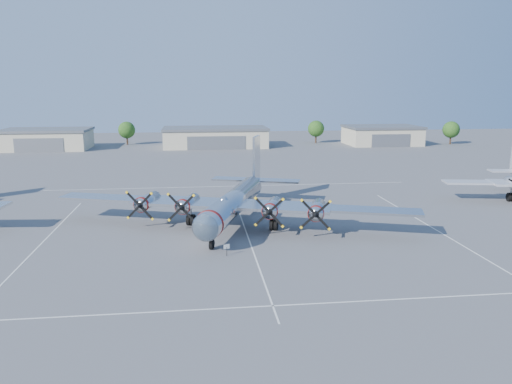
{
  "coord_description": "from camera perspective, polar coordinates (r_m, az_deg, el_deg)",
  "views": [
    {
      "loc": [
        -5.51,
        -56.76,
        16.23
      ],
      "look_at": [
        1.97,
        4.71,
        3.2
      ],
      "focal_mm": 35.0,
      "sensor_mm": 36.0,
      "label": 1
    }
  ],
  "objects": [
    {
      "name": "hangar_east",
      "position": [
        149.3,
        14.18,
        6.33
      ],
      "size": [
        20.6,
        14.6,
        5.4
      ],
      "color": "#C1B899",
      "rests_on": "ground"
    },
    {
      "name": "parking_lines",
      "position": [
        57.62,
        -1.17,
        -4.48
      ],
      "size": [
        60.0,
        50.08,
        0.01
      ],
      "color": "silver",
      "rests_on": "ground"
    },
    {
      "name": "ground",
      "position": [
        59.29,
        -1.34,
        -4.01
      ],
      "size": [
        260.0,
        260.0,
        0.0
      ],
      "primitive_type": "plane",
      "color": "#515153",
      "rests_on": "ground"
    },
    {
      "name": "tree_east",
      "position": [
        149.53,
        6.88,
        7.19
      ],
      "size": [
        4.8,
        4.8,
        6.64
      ],
      "color": "#382619",
      "rests_on": "ground"
    },
    {
      "name": "hangar_west",
      "position": [
        144.86,
        -22.84,
        5.6
      ],
      "size": [
        22.6,
        14.6,
        5.4
      ],
      "color": "#C1B899",
      "rests_on": "ground"
    },
    {
      "name": "info_placard",
      "position": [
        49.17,
        -3.37,
        -6.39
      ],
      "size": [
        0.58,
        0.3,
        1.18
      ],
      "rotation": [
        0.0,
        0.0,
        0.43
      ],
      "color": "black",
      "rests_on": "ground"
    },
    {
      "name": "tree_west",
      "position": [
        148.53,
        -14.56,
        6.87
      ],
      "size": [
        4.8,
        4.8,
        6.64
      ],
      "color": "#382619",
      "rests_on": "ground"
    },
    {
      "name": "tree_far_east",
      "position": [
        155.73,
        21.4,
        6.65
      ],
      "size": [
        4.8,
        4.8,
        6.64
      ],
      "color": "#382619",
      "rests_on": "ground"
    },
    {
      "name": "hangar_center",
      "position": [
        139.49,
        -4.67,
        6.28
      ],
      "size": [
        28.6,
        14.6,
        5.4
      ],
      "color": "#C1B899",
      "rests_on": "ground"
    },
    {
      "name": "main_bomber_b29",
      "position": [
        60.74,
        -2.35,
        -3.62
      ],
      "size": [
        49.92,
        41.44,
        9.47
      ],
      "primitive_type": null,
      "rotation": [
        0.0,
        0.0,
        -0.33
      ],
      "color": "silver",
      "rests_on": "ground"
    }
  ]
}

